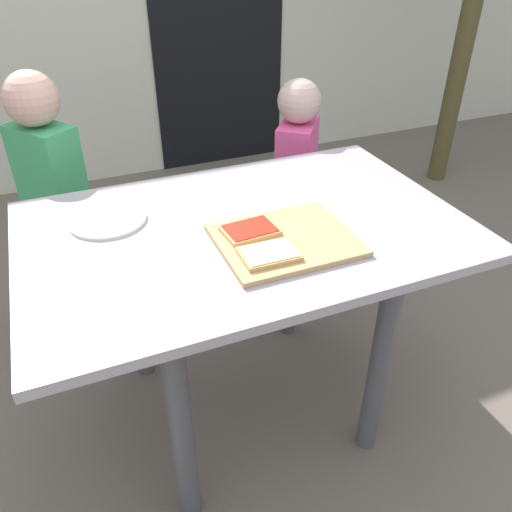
{
  "coord_description": "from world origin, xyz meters",
  "views": [
    {
      "loc": [
        -0.46,
        -1.19,
        1.51
      ],
      "look_at": [
        0.03,
        0.0,
        0.65
      ],
      "focal_mm": 35.78,
      "sensor_mm": 36.0,
      "label": 1
    }
  ],
  "objects_px": {
    "cutting_board": "(285,240)",
    "child_right": "(296,176)",
    "dining_table": "(246,260)",
    "child_left": "(54,193)",
    "pizza_slice_far_left": "(250,230)",
    "pizza_slice_near_left": "(269,254)",
    "plate_white_left": "(107,219)"
  },
  "relations": [
    {
      "from": "cutting_board",
      "to": "child_right",
      "type": "bearing_deg",
      "value": 61.16
    },
    {
      "from": "plate_white_left",
      "to": "child_right",
      "type": "relative_size",
      "value": 0.23
    },
    {
      "from": "dining_table",
      "to": "cutting_board",
      "type": "height_order",
      "value": "cutting_board"
    },
    {
      "from": "child_right",
      "to": "dining_table",
      "type": "bearing_deg",
      "value": -127.74
    },
    {
      "from": "cutting_board",
      "to": "child_right",
      "type": "relative_size",
      "value": 0.37
    },
    {
      "from": "dining_table",
      "to": "pizza_slice_near_left",
      "type": "distance_m",
      "value": 0.24
    },
    {
      "from": "child_right",
      "to": "pizza_slice_near_left",
      "type": "bearing_deg",
      "value": -121.04
    },
    {
      "from": "cutting_board",
      "to": "child_right",
      "type": "xyz_separation_m",
      "value": [
        0.41,
        0.75,
        -0.2
      ]
    },
    {
      "from": "dining_table",
      "to": "pizza_slice_far_left",
      "type": "relative_size",
      "value": 8.19
    },
    {
      "from": "dining_table",
      "to": "plate_white_left",
      "type": "distance_m",
      "value": 0.43
    },
    {
      "from": "pizza_slice_near_left",
      "to": "child_left",
      "type": "xyz_separation_m",
      "value": [
        -0.49,
        0.89,
        -0.14
      ]
    },
    {
      "from": "cutting_board",
      "to": "child_right",
      "type": "height_order",
      "value": "child_right"
    },
    {
      "from": "plate_white_left",
      "to": "pizza_slice_far_left",
      "type": "bearing_deg",
      "value": -35.02
    },
    {
      "from": "pizza_slice_far_left",
      "to": "child_right",
      "type": "height_order",
      "value": "child_right"
    },
    {
      "from": "dining_table",
      "to": "cutting_board",
      "type": "xyz_separation_m",
      "value": [
        0.07,
        -0.13,
        0.13
      ]
    },
    {
      "from": "child_left",
      "to": "child_right",
      "type": "relative_size",
      "value": 1.11
    },
    {
      "from": "dining_table",
      "to": "child_right",
      "type": "xyz_separation_m",
      "value": [
        0.48,
        0.62,
        -0.07
      ]
    },
    {
      "from": "dining_table",
      "to": "child_right",
      "type": "height_order",
      "value": "child_right"
    },
    {
      "from": "pizza_slice_far_left",
      "to": "child_left",
      "type": "relative_size",
      "value": 0.14
    },
    {
      "from": "dining_table",
      "to": "cutting_board",
      "type": "distance_m",
      "value": 0.19
    },
    {
      "from": "plate_white_left",
      "to": "child_left",
      "type": "distance_m",
      "value": 0.55
    },
    {
      "from": "cutting_board",
      "to": "pizza_slice_near_left",
      "type": "distance_m",
      "value": 0.1
    },
    {
      "from": "pizza_slice_near_left",
      "to": "child_right",
      "type": "distance_m",
      "value": 0.97
    },
    {
      "from": "cutting_board",
      "to": "plate_white_left",
      "type": "bearing_deg",
      "value": 144.29
    },
    {
      "from": "child_left",
      "to": "pizza_slice_near_left",
      "type": "bearing_deg",
      "value": -61.16
    },
    {
      "from": "child_right",
      "to": "child_left",
      "type": "bearing_deg",
      "value": 175.4
    },
    {
      "from": "pizza_slice_far_left",
      "to": "child_right",
      "type": "relative_size",
      "value": 0.16
    },
    {
      "from": "pizza_slice_far_left",
      "to": "pizza_slice_near_left",
      "type": "bearing_deg",
      "value": -89.59
    },
    {
      "from": "child_left",
      "to": "child_right",
      "type": "distance_m",
      "value": 0.98
    },
    {
      "from": "pizza_slice_far_left",
      "to": "child_left",
      "type": "bearing_deg",
      "value": 122.72
    },
    {
      "from": "cutting_board",
      "to": "dining_table",
      "type": "bearing_deg",
      "value": 117.24
    },
    {
      "from": "dining_table",
      "to": "child_left",
      "type": "relative_size",
      "value": 1.16
    }
  ]
}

